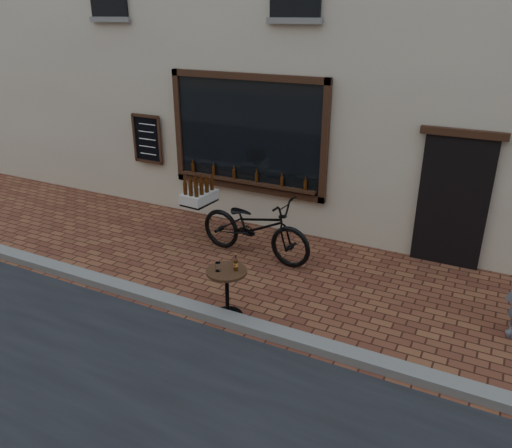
% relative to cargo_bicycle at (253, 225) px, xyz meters
% --- Properties ---
extents(ground, '(90.00, 90.00, 0.00)m').
position_rel_cargo_bicycle_xyz_m(ground, '(1.15, -2.21, -0.58)').
color(ground, '#5A2A1D').
rests_on(ground, ground).
extents(kerb, '(90.00, 0.25, 0.12)m').
position_rel_cargo_bicycle_xyz_m(kerb, '(1.15, -2.01, -0.52)').
color(kerb, slate).
rests_on(kerb, ground).
extents(cargo_bicycle, '(2.54, 0.94, 1.22)m').
position_rel_cargo_bicycle_xyz_m(cargo_bicycle, '(0.00, 0.00, 0.00)').
color(cargo_bicycle, black).
rests_on(cargo_bicycle, ground).
extents(bistro_table, '(0.57, 0.57, 0.98)m').
position_rel_cargo_bicycle_xyz_m(bistro_table, '(0.56, -1.86, -0.06)').
color(bistro_table, black).
rests_on(bistro_table, ground).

